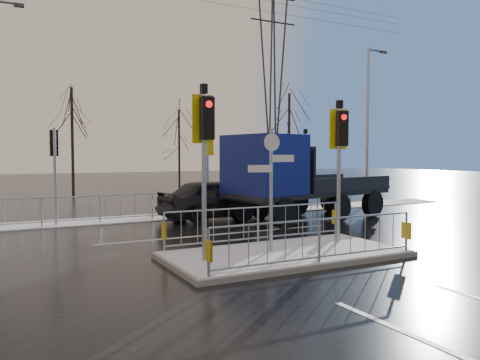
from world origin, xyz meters
name	(u,v)px	position (x,y,z in m)	size (l,w,h in m)	color
ground	(285,257)	(0.00, 0.00, 0.00)	(120.00, 120.00, 0.00)	black
snow_verge	(171,216)	(0.00, 8.60, 0.02)	(30.00, 2.00, 0.04)	white
lane_markings	(293,259)	(0.00, -0.33, 0.00)	(8.00, 11.38, 0.01)	silver
traffic_island	(285,242)	(-0.01, 0.01, 0.39)	(6.00, 3.04, 4.15)	slate
far_kerb_fixtures	(182,193)	(0.29, 8.09, 1.02)	(18.00, 0.65, 3.83)	#8E939B
car_far_lane	(218,199)	(1.44, 7.15, 0.81)	(1.92, 4.77, 1.63)	black
flatbed_truck	(284,176)	(3.30, 5.18, 1.75)	(7.45, 3.89, 3.28)	black
tree_far_a	(72,120)	(-2.00, 22.00, 4.82)	(3.75, 3.75, 7.08)	black
tree_far_b	(179,134)	(6.00, 24.00, 4.18)	(3.25, 3.25, 6.14)	black
tree_far_c	(289,122)	(14.00, 21.00, 5.15)	(4.00, 4.00, 7.55)	black
street_lamp_right	(369,119)	(10.57, 8.50, 4.39)	(1.25, 0.18, 8.00)	#8E939B
pylon_wires	(263,68)	(16.88, 30.00, 11.03)	(70.00, 2.38, 19.97)	#2D3033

